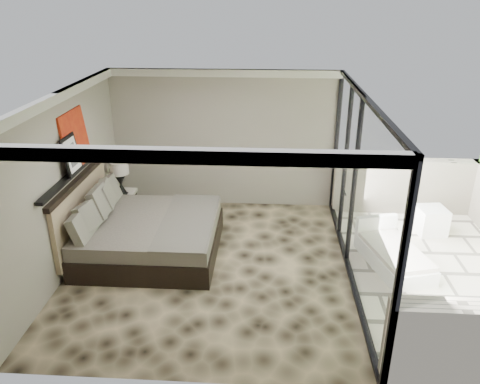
# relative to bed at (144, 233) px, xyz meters

# --- Properties ---
(floor) EXTENTS (5.00, 5.00, 0.00)m
(floor) POSITION_rel_bed_xyz_m (1.17, -0.37, -0.37)
(floor) COLOR black
(floor) RESTS_ON ground
(ceiling) EXTENTS (4.50, 5.00, 0.02)m
(ceiling) POSITION_rel_bed_xyz_m (1.17, -0.37, 2.42)
(ceiling) COLOR silver
(ceiling) RESTS_ON back_wall
(back_wall) EXTENTS (4.50, 0.02, 2.80)m
(back_wall) POSITION_rel_bed_xyz_m (1.17, 2.12, 1.03)
(back_wall) COLOR gray
(back_wall) RESTS_ON floor
(left_wall) EXTENTS (0.02, 5.00, 2.80)m
(left_wall) POSITION_rel_bed_xyz_m (-1.07, -0.37, 1.03)
(left_wall) COLOR gray
(left_wall) RESTS_ON floor
(glass_wall) EXTENTS (0.08, 5.00, 2.80)m
(glass_wall) POSITION_rel_bed_xyz_m (3.42, -0.37, 1.03)
(glass_wall) COLOR white
(glass_wall) RESTS_ON floor
(terrace_slab) EXTENTS (3.00, 5.00, 0.12)m
(terrace_slab) POSITION_rel_bed_xyz_m (4.92, -0.37, -0.43)
(terrace_slab) COLOR beige
(terrace_slab) RESTS_ON ground
(picture_ledge) EXTENTS (0.12, 2.20, 0.05)m
(picture_ledge) POSITION_rel_bed_xyz_m (-1.01, -0.27, 1.13)
(picture_ledge) COLOR black
(picture_ledge) RESTS_ON left_wall
(bed) EXTENTS (2.31, 2.23, 1.28)m
(bed) POSITION_rel_bed_xyz_m (0.00, 0.00, 0.00)
(bed) COLOR black
(bed) RESTS_ON floor
(nightstand) EXTENTS (0.61, 0.61, 0.50)m
(nightstand) POSITION_rel_bed_xyz_m (-0.79, 1.37, -0.12)
(nightstand) COLOR black
(nightstand) RESTS_ON floor
(table_lamp) EXTENTS (0.35, 0.35, 0.65)m
(table_lamp) POSITION_rel_bed_xyz_m (-0.77, 1.33, 0.56)
(table_lamp) COLOR black
(table_lamp) RESTS_ON nightstand
(abstract_canvas) EXTENTS (0.13, 0.90, 0.90)m
(abstract_canvas) POSITION_rel_bed_xyz_m (-1.03, 0.13, 1.60)
(abstract_canvas) COLOR #C24110
(abstract_canvas) RESTS_ON picture_ledge
(framed_print) EXTENTS (0.11, 0.50, 0.60)m
(framed_print) POSITION_rel_bed_xyz_m (-0.97, -0.22, 1.45)
(framed_print) COLOR black
(framed_print) RESTS_ON picture_ledge
(ottoman) EXTENTS (0.56, 0.56, 0.50)m
(ottoman) POSITION_rel_bed_xyz_m (5.11, 1.03, -0.12)
(ottoman) COLOR silver
(ottoman) RESTS_ON terrace_slab
(lounger) EXTENTS (1.09, 1.61, 0.58)m
(lounger) POSITION_rel_bed_xyz_m (4.15, -0.13, -0.19)
(lounger) COLOR white
(lounger) RESTS_ON terrace_slab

